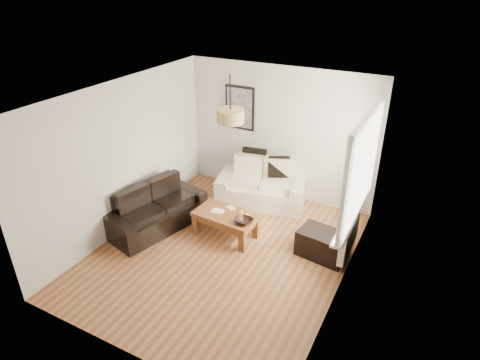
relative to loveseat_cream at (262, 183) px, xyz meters
The scene contains 21 objects.
floor 1.83m from the loveseat_cream, 85.65° to the right, with size 4.50×4.50×0.00m, color brown.
ceiling 2.82m from the loveseat_cream, 85.65° to the right, with size 3.80×4.50×0.00m, color white, non-canonical shape.
wall_back 1.01m from the loveseat_cream, 73.92° to the left, with size 3.80×0.04×2.60m, color silver, non-canonical shape.
wall_front 4.13m from the loveseat_cream, 88.07° to the right, with size 3.80×0.04×2.60m, color silver, non-canonical shape.
wall_left 2.66m from the loveseat_cream, 134.75° to the right, with size 0.04×4.50×2.60m, color silver, non-canonical shape.
wall_right 2.84m from the loveseat_cream, 41.17° to the right, with size 0.04×4.50×2.60m, color silver, non-canonical shape.
window_bay 2.52m from the loveseat_cream, 26.16° to the right, with size 0.14×1.90×1.60m, color white, non-canonical shape.
radiator 2.19m from the loveseat_cream, 26.62° to the right, with size 0.10×0.90×0.52m, color white.
poster 1.53m from the loveseat_cream, 148.37° to the left, with size 0.62×0.04×0.87m, color black, non-canonical shape.
pendant_shade 2.34m from the loveseat_cream, 84.77° to the right, with size 0.40×0.40×0.20m, color tan.
loveseat_cream is the anchor object (origin of this frame).
sofa_leather 2.11m from the loveseat_cream, 127.89° to the right, with size 1.74×0.85×0.75m, color black, non-canonical shape.
coffee_table 1.36m from the loveseat_cream, 92.16° to the right, with size 1.08×0.59×0.44m, color brown, non-canonical shape.
ottoman 1.95m from the loveseat_cream, 35.19° to the right, with size 0.76×0.49×0.43m, color black.
cushion_left 0.49m from the loveseat_cream, 143.74° to the left, with size 0.47×0.15×0.47m, color black.
cushion_right 0.45m from the loveseat_cream, 38.63° to the left, with size 0.41×0.13×0.41m, color black.
fruit_bowl 1.49m from the loveseat_cream, 76.09° to the right, with size 0.28×0.28×0.07m, color black.
orange_a 1.32m from the loveseat_cream, 80.34° to the right, with size 0.07×0.07×0.07m, color orange.
orange_b 1.30m from the loveseat_cream, 76.30° to the right, with size 0.06×0.06×0.06m, color orange.
orange_c 1.22m from the loveseat_cream, 82.01° to the right, with size 0.07×0.07×0.07m, color orange.
papers 1.35m from the loveseat_cream, 99.15° to the right, with size 0.22×0.15×0.01m, color silver.
Camera 1 is at (2.76, -4.68, 4.12)m, focal length 30.71 mm.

